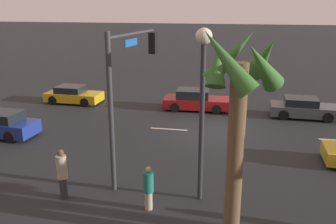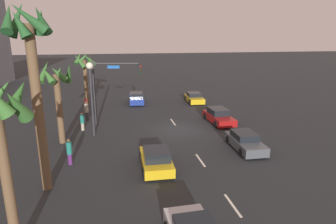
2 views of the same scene
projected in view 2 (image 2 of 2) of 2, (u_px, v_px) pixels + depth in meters
name	position (u px, v px, depth m)	size (l,w,h in m)	color
ground_plane	(178.00, 130.00, 26.45)	(220.00, 220.00, 0.00)	#232628
lane_stripe_1	(233.00, 205.00, 14.75)	(2.10, 0.14, 0.01)	silver
lane_stripe_2	(200.00, 160.00, 20.02)	(2.10, 0.14, 0.01)	silver
lane_stripe_3	(173.00, 122.00, 28.77)	(2.16, 0.14, 0.01)	silver
car_0	(156.00, 159.00, 18.70)	(4.00, 2.02, 1.35)	gold
car_1	(194.00, 98.00, 36.96)	(4.03, 2.01, 1.23)	gold
car_2	(136.00, 98.00, 36.54)	(4.37, 2.02, 1.38)	navy
car_4	(245.00, 142.00, 21.83)	(4.20, 1.96, 1.28)	#474C51
car_5	(219.00, 116.00, 28.46)	(4.51, 2.05, 1.40)	maroon
traffic_signal	(110.00, 82.00, 27.10)	(0.91, 4.52, 6.07)	#38383D
streetlamp	(91.00, 85.00, 23.78)	(0.56, 0.56, 6.24)	#2D2D33
pedestrian_0	(87.00, 110.00, 29.19)	(0.53, 0.53, 1.94)	#333338
pedestrian_1	(69.00, 151.00, 19.14)	(0.42, 0.42, 1.81)	#59266B
pedestrian_2	(86.00, 105.00, 31.99)	(0.55, 0.55, 1.75)	#BF3833
pedestrian_3	(82.00, 121.00, 26.09)	(0.43, 0.43, 1.63)	#B2A58C
palm_tree_0	(57.00, 86.00, 22.14)	(2.42, 2.84, 6.56)	brown
palm_tree_1	(31.00, 61.00, 14.51)	(2.65, 2.46, 10.08)	brown
palm_tree_3	(84.00, 67.00, 34.89)	(2.67, 2.79, 6.42)	brown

